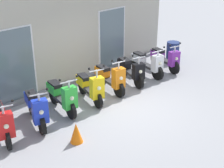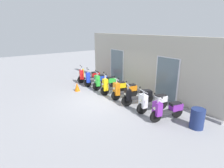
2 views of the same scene
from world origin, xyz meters
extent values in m
plane|color=#939399|center=(0.00, 0.00, 0.00)|extent=(40.00, 40.00, 0.00)
cube|color=#B2AD9E|center=(0.00, 2.75, 1.65)|extent=(9.78, 0.30, 3.30)
cube|color=slate|center=(0.00, 2.50, 0.06)|extent=(9.78, 0.20, 0.12)
cube|color=silver|center=(-2.03, 2.58, 1.15)|extent=(1.36, 0.04, 2.30)
cube|color=slate|center=(-2.03, 2.56, 1.15)|extent=(1.24, 0.02, 2.22)
cube|color=silver|center=(2.03, 2.58, 1.15)|extent=(1.36, 0.04, 2.30)
cube|color=slate|center=(2.03, 2.56, 1.15)|extent=(1.24, 0.02, 2.22)
cylinder|color=black|center=(-3.48, 0.60, 0.25)|extent=(0.23, 0.50, 0.50)
cylinder|color=black|center=(-3.15, 1.70, 0.25)|extent=(0.23, 0.50, 0.50)
cube|color=#2D2D30|center=(-3.32, 1.15, 0.35)|extent=(0.45, 0.76, 0.09)
cube|color=red|center=(-3.47, 0.64, 0.62)|extent=(0.43, 0.34, 0.62)
sphere|color=#F2EFCC|center=(-3.51, 0.51, 0.66)|extent=(0.12, 0.12, 0.12)
cube|color=red|center=(-3.18, 1.61, 0.53)|extent=(0.44, 0.58, 0.28)
cube|color=black|center=(-3.19, 1.57, 0.67)|extent=(0.39, 0.53, 0.11)
cylinder|color=silver|center=(-3.47, 0.64, 1.01)|extent=(0.06, 0.06, 0.21)
cylinder|color=silver|center=(-3.47, 0.64, 1.09)|extent=(0.46, 0.17, 0.04)
sphere|color=black|center=(-3.25, 0.57, 1.19)|extent=(0.07, 0.07, 0.07)
sphere|color=black|center=(-3.69, 0.71, 1.19)|extent=(0.07, 0.07, 0.07)
cylinder|color=black|center=(-2.54, 0.59, 0.25)|extent=(0.28, 0.51, 0.50)
cylinder|color=black|center=(-2.16, 1.65, 0.25)|extent=(0.28, 0.51, 0.50)
cube|color=#2D2D30|center=(-2.35, 1.12, 0.35)|extent=(0.48, 0.75, 0.09)
cube|color=#1E38C6|center=(-2.53, 0.62, 0.62)|extent=(0.44, 0.35, 0.62)
sphere|color=#F2EFCC|center=(-2.57, 0.50, 0.66)|extent=(0.12, 0.12, 0.12)
cube|color=#1E38C6|center=(-2.19, 1.55, 0.53)|extent=(0.46, 0.59, 0.28)
cube|color=black|center=(-2.21, 1.52, 0.67)|extent=(0.41, 0.54, 0.11)
cylinder|color=silver|center=(-2.53, 0.62, 1.01)|extent=(0.06, 0.06, 0.20)
cylinder|color=silver|center=(-2.53, 0.62, 1.09)|extent=(0.43, 0.18, 0.04)
sphere|color=black|center=(-2.32, 0.55, 1.19)|extent=(0.07, 0.07, 0.07)
sphere|color=black|center=(-2.74, 0.70, 1.19)|extent=(0.07, 0.07, 0.07)
cylinder|color=black|center=(-1.54, 0.66, 0.25)|extent=(0.19, 0.51, 0.50)
cylinder|color=black|center=(-1.32, 1.75, 0.25)|extent=(0.19, 0.51, 0.50)
cube|color=#2D2D30|center=(-1.43, 1.20, 0.35)|extent=(0.39, 0.72, 0.09)
cube|color=green|center=(-1.53, 0.70, 0.62)|extent=(0.42, 0.31, 0.62)
sphere|color=#F2EFCC|center=(-1.55, 0.57, 0.66)|extent=(0.12, 0.12, 0.12)
cube|color=green|center=(-1.34, 1.65, 0.55)|extent=(0.39, 0.57, 0.28)
cube|color=black|center=(-1.35, 1.61, 0.69)|extent=(0.35, 0.52, 0.11)
cylinder|color=silver|center=(-1.53, 0.70, 1.02)|extent=(0.06, 0.06, 0.21)
cylinder|color=silver|center=(-1.53, 0.70, 1.10)|extent=(0.51, 0.13, 0.04)
sphere|color=black|center=(-1.28, 0.65, 1.20)|extent=(0.07, 0.07, 0.07)
sphere|color=black|center=(-1.78, 0.75, 1.20)|extent=(0.07, 0.07, 0.07)
cylinder|color=black|center=(-0.58, 0.60, 0.25)|extent=(0.23, 0.50, 0.49)
cylinder|color=black|center=(-0.27, 1.65, 0.25)|extent=(0.23, 0.50, 0.49)
cube|color=#2D2D30|center=(-0.43, 1.12, 0.35)|extent=(0.44, 0.73, 0.09)
cube|color=yellow|center=(-0.57, 0.63, 0.63)|extent=(0.43, 0.34, 0.64)
sphere|color=#F2EFCC|center=(-0.61, 0.51, 0.67)|extent=(0.12, 0.12, 0.12)
cube|color=yellow|center=(-0.30, 1.56, 0.50)|extent=(0.43, 0.58, 0.28)
cube|color=black|center=(-0.31, 1.52, 0.64)|extent=(0.39, 0.53, 0.11)
cylinder|color=silver|center=(-0.57, 0.63, 1.05)|extent=(0.06, 0.06, 0.26)
cylinder|color=silver|center=(-0.57, 0.63, 1.16)|extent=(0.45, 0.17, 0.04)
sphere|color=black|center=(-0.35, 0.57, 1.26)|extent=(0.07, 0.07, 0.07)
sphere|color=black|center=(-0.80, 0.70, 1.26)|extent=(0.07, 0.07, 0.07)
cylinder|color=black|center=(0.38, 0.65, 0.25)|extent=(0.20, 0.51, 0.50)
cylinder|color=black|center=(0.58, 1.69, 0.25)|extent=(0.20, 0.51, 0.50)
cube|color=#2D2D30|center=(0.48, 1.17, 0.35)|extent=(0.38, 0.70, 0.09)
cube|color=orange|center=(0.39, 0.69, 0.63)|extent=(0.42, 0.31, 0.64)
sphere|color=#F2EFCC|center=(0.36, 0.56, 0.67)|extent=(0.12, 0.12, 0.12)
cube|color=orange|center=(0.56, 1.59, 0.55)|extent=(0.39, 0.57, 0.28)
cube|color=black|center=(0.56, 1.56, 0.69)|extent=(0.35, 0.52, 0.11)
cylinder|color=silver|center=(0.39, 0.69, 1.05)|extent=(0.06, 0.06, 0.24)
cylinder|color=silver|center=(0.39, 0.69, 1.14)|extent=(0.47, 0.12, 0.04)
sphere|color=black|center=(0.62, 0.64, 1.24)|extent=(0.07, 0.07, 0.07)
sphere|color=black|center=(0.16, 0.73, 1.24)|extent=(0.07, 0.07, 0.07)
cylinder|color=black|center=(1.30, 0.62, 0.27)|extent=(0.27, 0.54, 0.54)
cylinder|color=black|center=(1.68, 1.69, 0.27)|extent=(0.27, 0.54, 0.54)
cube|color=#2D2D30|center=(1.49, 1.16, 0.37)|extent=(0.48, 0.75, 0.09)
cube|color=black|center=(1.31, 0.66, 0.60)|extent=(0.44, 0.35, 0.54)
sphere|color=#F2EFCC|center=(1.27, 0.54, 0.64)|extent=(0.12, 0.12, 0.12)
cube|color=black|center=(1.64, 1.60, 0.54)|extent=(0.46, 0.59, 0.28)
cube|color=black|center=(1.63, 1.56, 0.68)|extent=(0.40, 0.54, 0.11)
cylinder|color=silver|center=(1.31, 0.66, 0.97)|extent=(0.06, 0.06, 0.25)
cylinder|color=silver|center=(1.31, 0.66, 1.07)|extent=(0.46, 0.19, 0.04)
sphere|color=black|center=(1.54, 0.58, 1.17)|extent=(0.07, 0.07, 0.07)
sphere|color=black|center=(1.09, 0.74, 1.17)|extent=(0.07, 0.07, 0.07)
cylinder|color=black|center=(2.33, 0.62, 0.26)|extent=(0.20, 0.53, 0.52)
cylinder|color=black|center=(2.53, 1.76, 0.26)|extent=(0.20, 0.53, 0.52)
cube|color=#2D2D30|center=(2.43, 1.19, 0.36)|extent=(0.38, 0.75, 0.09)
cube|color=white|center=(2.34, 0.66, 0.61)|extent=(0.42, 0.30, 0.58)
sphere|color=#F2EFCC|center=(2.31, 0.53, 0.65)|extent=(0.12, 0.12, 0.12)
cube|color=white|center=(2.51, 1.66, 0.53)|extent=(0.39, 0.56, 0.28)
cube|color=black|center=(2.50, 1.62, 0.67)|extent=(0.34, 0.52, 0.11)
cylinder|color=silver|center=(2.34, 0.66, 0.97)|extent=(0.06, 0.06, 0.18)
cylinder|color=silver|center=(2.34, 0.66, 1.04)|extent=(0.56, 0.13, 0.04)
sphere|color=black|center=(2.61, 0.61, 1.14)|extent=(0.07, 0.07, 0.07)
sphere|color=black|center=(2.06, 0.71, 1.14)|extent=(0.07, 0.07, 0.07)
cylinder|color=black|center=(3.20, 0.52, 0.26)|extent=(0.21, 0.53, 0.52)
cylinder|color=black|center=(3.46, 1.57, 0.26)|extent=(0.21, 0.53, 0.52)
cube|color=#2D2D30|center=(3.33, 1.05, 0.36)|extent=(0.41, 0.71, 0.09)
cube|color=purple|center=(3.21, 0.56, 0.59)|extent=(0.43, 0.32, 0.54)
sphere|color=#F2EFCC|center=(3.18, 0.44, 0.63)|extent=(0.12, 0.12, 0.12)
cube|color=purple|center=(3.43, 1.47, 0.51)|extent=(0.42, 0.58, 0.28)
cube|color=black|center=(3.42, 1.43, 0.65)|extent=(0.37, 0.53, 0.11)
cylinder|color=silver|center=(3.21, 0.56, 0.95)|extent=(0.06, 0.06, 0.22)
cylinder|color=silver|center=(3.21, 0.56, 1.04)|extent=(0.47, 0.15, 0.04)
sphere|color=black|center=(3.44, 0.51, 1.14)|extent=(0.07, 0.07, 0.07)
sphere|color=black|center=(2.98, 0.62, 1.14)|extent=(0.07, 0.07, 0.07)
cylinder|color=navy|center=(4.40, 1.43, 0.39)|extent=(0.51, 0.51, 0.78)
cylinder|color=yellow|center=(-4.63, 1.38, 0.35)|extent=(0.12, 0.12, 0.70)
cone|color=orange|center=(-2.17, -0.33, 0.26)|extent=(0.32, 0.32, 0.52)
camera|label=1|loc=(-6.32, -5.61, 4.51)|focal=51.71mm
camera|label=2|loc=(7.46, -4.78, 3.64)|focal=29.17mm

